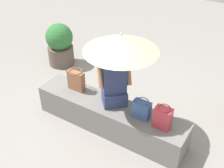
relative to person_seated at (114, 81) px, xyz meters
name	(u,v)px	position (x,y,z in m)	size (l,w,h in m)	color
ground_plane	(110,127)	(0.04, 0.07, -0.84)	(14.00, 14.00, 0.00)	gray
stone_bench	(110,116)	(0.04, 0.07, -0.61)	(2.38, 0.50, 0.45)	slate
person_seated	(114,81)	(0.00, 0.00, 0.00)	(0.48, 0.47, 0.90)	navy
parasol	(121,43)	(-0.10, 0.01, 0.62)	(0.99, 0.99, 1.15)	#B7B7BC
handbag_black	(76,80)	(0.68, 0.02, -0.22)	(0.28, 0.20, 0.34)	brown
tote_bag_canvas	(141,109)	(-0.48, 0.07, -0.25)	(0.25, 0.18, 0.28)	#335184
shoulder_bag_spare	(163,117)	(-0.80, 0.10, -0.23)	(0.23, 0.17, 0.32)	#B2333D
planter_near	(60,44)	(1.97, -1.06, -0.39)	(0.55, 0.55, 0.89)	brown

